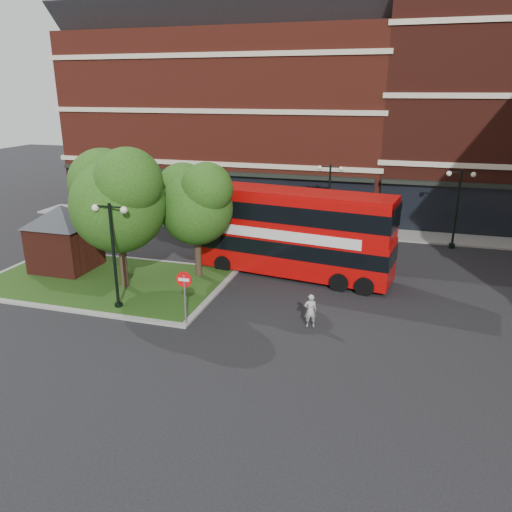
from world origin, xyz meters
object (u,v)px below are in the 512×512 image
(woman, at_px, (311,311))
(bus, at_px, (293,227))
(car_white, at_px, (361,225))
(car_silver, at_px, (222,216))

(woman, bearing_deg, bus, -88.43)
(bus, distance_m, woman, 6.66)
(car_white, bearing_deg, woman, -175.79)
(bus, relative_size, car_white, 2.47)
(bus, bearing_deg, woman, -62.06)
(bus, bearing_deg, car_white, 80.49)
(woman, distance_m, car_white, 15.09)
(car_white, bearing_deg, bus, 169.34)
(woman, height_order, car_white, woman)
(car_silver, relative_size, car_white, 0.81)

